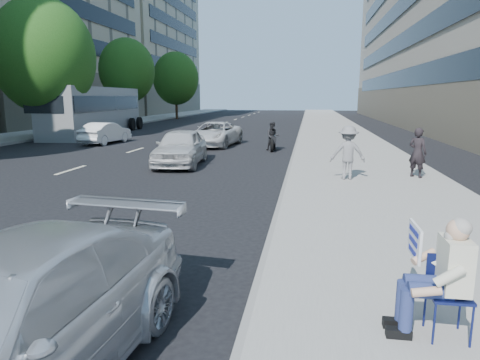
% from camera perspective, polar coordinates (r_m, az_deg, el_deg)
% --- Properties ---
extents(ground, '(160.00, 160.00, 0.00)m').
position_cam_1_polar(ground, '(7.17, -8.69, -10.81)').
color(ground, black).
rests_on(ground, ground).
extents(near_sidewalk, '(5.00, 120.00, 0.15)m').
position_cam_1_polar(near_sidewalk, '(26.52, 13.22, 5.18)').
color(near_sidewalk, gray).
rests_on(near_sidewalk, ground).
extents(far_sidewalk, '(4.50, 120.00, 0.15)m').
position_cam_1_polar(far_sidewalk, '(32.48, -26.54, 5.34)').
color(far_sidewalk, gray).
rests_on(far_sidewalk, ground).
extents(far_bldg_north, '(22.00, 28.00, 28.00)m').
position_cam_1_polar(far_bldg_north, '(76.34, -16.85, 19.15)').
color(far_bldg_north, tan).
rests_on(far_bldg_north, ground).
extents(tree_far_c, '(6.00, 6.00, 8.47)m').
position_cam_1_polar(tree_far_c, '(29.10, -24.69, 14.74)').
color(tree_far_c, '#382616').
rests_on(tree_far_c, ground).
extents(tree_far_d, '(4.80, 4.80, 7.65)m').
position_cam_1_polar(tree_far_d, '(39.67, -14.83, 13.92)').
color(tree_far_d, '#382616').
rests_on(tree_far_d, ground).
extents(tree_far_e, '(5.40, 5.40, 7.89)m').
position_cam_1_polar(tree_far_e, '(52.79, -8.56, 13.24)').
color(tree_far_e, '#382616').
rests_on(tree_far_e, ground).
extents(seated_protester, '(0.83, 1.12, 1.31)m').
position_cam_1_polar(seated_protester, '(5.01, 25.06, -10.89)').
color(seated_protester, '#121A52').
rests_on(seated_protester, near_sidewalk).
extents(jogger, '(1.07, 0.63, 1.64)m').
position_cam_1_polar(jogger, '(13.51, 14.18, 3.55)').
color(jogger, slate).
rests_on(jogger, near_sidewalk).
extents(pedestrian_woman, '(0.68, 0.65, 1.56)m').
position_cam_1_polar(pedestrian_woman, '(14.52, 22.59, 3.39)').
color(pedestrian_woman, black).
rests_on(pedestrian_woman, near_sidewalk).
extents(parked_sedan, '(2.39, 4.87, 1.36)m').
position_cam_1_polar(parked_sedan, '(4.44, -29.35, -16.89)').
color(parked_sedan, silver).
rests_on(parked_sedan, ground).
extents(white_sedan_near, '(2.04, 4.31, 1.42)m').
position_cam_1_polar(white_sedan_near, '(16.99, -7.94, 4.38)').
color(white_sedan_near, silver).
rests_on(white_sedan_near, ground).
extents(white_sedan_mid, '(1.65, 3.79, 1.21)m').
position_cam_1_polar(white_sedan_mid, '(25.89, -17.49, 6.01)').
color(white_sedan_mid, white).
rests_on(white_sedan_mid, ground).
extents(white_sedan_far, '(2.62, 4.85, 1.29)m').
position_cam_1_polar(white_sedan_far, '(23.52, -3.40, 6.14)').
color(white_sedan_far, silver).
rests_on(white_sedan_far, ground).
extents(motorcycle, '(0.76, 2.05, 1.42)m').
position_cam_1_polar(motorcycle, '(21.52, 4.41, 5.64)').
color(motorcycle, black).
rests_on(motorcycle, ground).
extents(bus, '(3.48, 12.22, 3.30)m').
position_cam_1_polar(bus, '(32.56, -18.76, 8.68)').
color(bus, gray).
rests_on(bus, ground).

